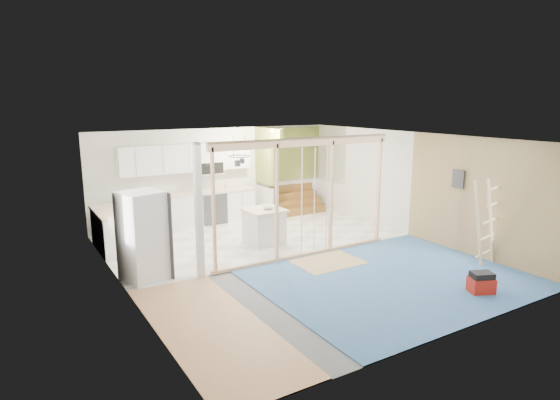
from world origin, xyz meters
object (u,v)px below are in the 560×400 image
toolbox (481,283)px  island (264,227)px  fridge (144,236)px  ladder (486,222)px

toolbox → island: bearing=136.6°
fridge → ladder: size_ratio=0.95×
ladder → toolbox: bearing=-140.9°
toolbox → ladder: ladder is taller
toolbox → ladder: bearing=59.1°
island → toolbox: (1.86, -4.52, -0.24)m
toolbox → ladder: 1.73m
fridge → island: bearing=-1.6°
fridge → ladder: (6.18, -2.82, 0.07)m
fridge → ladder: ladder is taller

